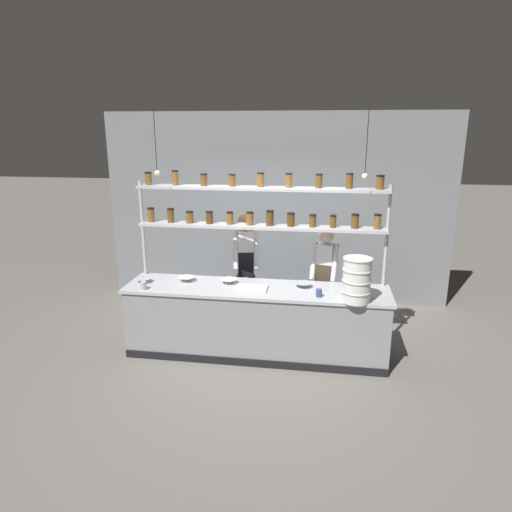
% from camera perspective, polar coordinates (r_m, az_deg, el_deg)
% --- Properties ---
extents(ground_plane, '(40.00, 40.00, 0.00)m').
position_cam_1_polar(ground_plane, '(6.21, 0.03, -11.99)').
color(ground_plane, slate).
extents(back_wall, '(5.79, 0.12, 3.15)m').
position_cam_1_polar(back_wall, '(7.72, 2.42, 5.92)').
color(back_wall, gray).
rests_on(back_wall, ground_plane).
extents(prep_counter, '(3.39, 0.76, 0.92)m').
position_cam_1_polar(prep_counter, '(6.01, 0.02, -8.12)').
color(prep_counter, gray).
rests_on(prep_counter, ground_plane).
extents(spice_shelf_unit, '(3.27, 0.28, 2.36)m').
position_cam_1_polar(spice_shelf_unit, '(5.92, 0.55, 5.62)').
color(spice_shelf_unit, '#B7BABF').
rests_on(spice_shelf_unit, ground_plane).
extents(chef_left, '(0.41, 0.34, 1.74)m').
position_cam_1_polar(chef_left, '(6.54, -1.29, -0.98)').
color(chef_left, black).
rests_on(chef_left, ground_plane).
extents(chef_center, '(0.40, 0.32, 1.60)m').
position_cam_1_polar(chef_center, '(6.35, 8.53, -2.58)').
color(chef_center, black).
rests_on(chef_center, ground_plane).
extents(container_stack, '(0.34, 0.34, 0.53)m').
position_cam_1_polar(container_stack, '(5.44, 12.48, -2.93)').
color(container_stack, white).
rests_on(container_stack, prep_counter).
extents(cutting_board, '(0.40, 0.26, 0.02)m').
position_cam_1_polar(cutting_board, '(5.79, -0.55, -4.04)').
color(cutting_board, silver).
rests_on(cutting_board, prep_counter).
extents(prep_bowl_near_left, '(0.22, 0.22, 0.06)m').
position_cam_1_polar(prep_bowl_near_left, '(6.01, -3.42, -3.16)').
color(prep_bowl_near_left, white).
rests_on(prep_bowl_near_left, prep_counter).
extents(prep_bowl_center_front, '(0.22, 0.22, 0.06)m').
position_cam_1_polar(prep_bowl_center_front, '(5.89, 5.93, -3.61)').
color(prep_bowl_center_front, '#B2B7BC').
rests_on(prep_bowl_center_front, prep_counter).
extents(prep_bowl_center_back, '(0.20, 0.20, 0.06)m').
position_cam_1_polar(prep_bowl_center_back, '(6.21, -13.88, -2.97)').
color(prep_bowl_center_back, '#B2B7BC').
rests_on(prep_bowl_center_back, prep_counter).
extents(prep_bowl_near_right, '(0.22, 0.22, 0.06)m').
position_cam_1_polar(prep_bowl_near_right, '(6.15, -8.69, -2.86)').
color(prep_bowl_near_right, white).
rests_on(prep_bowl_near_right, prep_counter).
extents(serving_cup_front, '(0.07, 0.07, 0.10)m').
position_cam_1_polar(serving_cup_front, '(5.57, 7.88, -4.61)').
color(serving_cup_front, '#334C70').
rests_on(serving_cup_front, prep_counter).
extents(serving_cup_by_board, '(0.08, 0.08, 0.10)m').
position_cam_1_polar(serving_cup_by_board, '(5.94, -13.90, -3.63)').
color(serving_cup_by_board, '#B2B7BC').
rests_on(serving_cup_by_board, prep_counter).
extents(pendant_light_row, '(2.58, 0.07, 0.78)m').
position_cam_1_polar(pendant_light_row, '(5.52, 0.19, 10.61)').
color(pendant_light_row, black).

